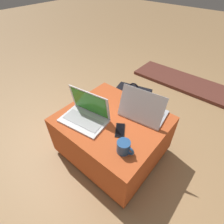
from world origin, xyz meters
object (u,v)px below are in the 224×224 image
(laptop_near, at_px, (86,114))
(cell_phone, at_px, (120,130))
(backpack, at_px, (132,105))
(coffee_mug, at_px, (124,147))
(laptop_far, at_px, (143,111))

(laptop_near, height_order, cell_phone, laptop_near)
(laptop_near, xyz_separation_m, cell_phone, (0.29, 0.08, -0.05))
(backpack, bearing_deg, coffee_mug, 105.37)
(laptop_far, distance_m, backpack, 0.51)
(coffee_mug, bearing_deg, cell_phone, 135.70)
(backpack, bearing_deg, laptop_near, 72.34)
(coffee_mug, bearing_deg, laptop_far, 104.53)
(cell_phone, bearing_deg, backpack, 80.95)
(laptop_far, bearing_deg, backpack, -53.94)
(backpack, bearing_deg, cell_phone, 100.34)
(backpack, distance_m, coffee_mug, 0.84)
(laptop_far, distance_m, coffee_mug, 0.40)
(laptop_near, bearing_deg, laptop_far, 36.97)
(coffee_mug, bearing_deg, laptop_near, 172.66)
(laptop_near, distance_m, laptop_far, 0.46)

